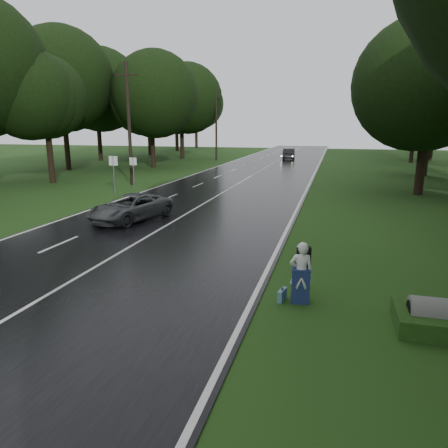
{
  "coord_description": "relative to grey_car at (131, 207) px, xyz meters",
  "views": [
    {
      "loc": [
        7.82,
        -12.0,
        4.82
      ],
      "look_at": [
        3.79,
        2.96,
        1.1
      ],
      "focal_mm": 33.04,
      "sensor_mm": 36.0,
      "label": 1
    }
  ],
  "objects": [
    {
      "name": "culvert",
      "position": [
        12.79,
        -8.7,
        -0.7
      ],
      "size": [
        1.59,
        0.79,
        0.79
      ],
      "primitive_type": "cylinder",
      "rotation": [
        0.0,
        1.57,
        0.0
      ],
      "color": "slate",
      "rests_on": "ground"
    },
    {
      "name": "tree_right_e",
      "position": [
        18.51,
        25.45,
        -0.7
      ],
      "size": [
        7.29,
        7.29,
        11.4
      ],
      "primitive_type": null,
      "color": "black",
      "rests_on": "ground"
    },
    {
      "name": "tree_left_e",
      "position": [
        -10.68,
        26.15,
        -0.7
      ],
      "size": [
        8.8,
        8.8,
        13.76
      ],
      "primitive_type": null,
      "color": "black",
      "rests_on": "ground"
    },
    {
      "name": "utility_pole_far",
      "position": [
        -6.27,
        37.64,
        -0.7
      ],
      "size": [
        1.8,
        0.28,
        9.51
      ],
      "primitive_type": null,
      "color": "black",
      "rests_on": "ground"
    },
    {
      "name": "utility_pole_mid",
      "position": [
        -6.27,
        12.22,
        -0.7
      ],
      "size": [
        1.8,
        0.28,
        9.66
      ],
      "primitive_type": null,
      "color": "black",
      "rests_on": "ground"
    },
    {
      "name": "tree_left_d",
      "position": [
        -13.44,
        11.5,
        -0.7
      ],
      "size": [
        8.58,
        8.58,
        13.41
      ],
      "primitive_type": null,
      "color": "black",
      "rests_on": "ground"
    },
    {
      "name": "road_sign_b",
      "position": [
        -4.97,
        10.07,
        -0.7
      ],
      "size": [
        0.58,
        0.1,
        2.42
      ],
      "primitive_type": null,
      "color": "white",
      "rests_on": "ground"
    },
    {
      "name": "road_sign_a",
      "position": [
        -4.97,
        7.14,
        -0.7
      ],
      "size": [
        0.66,
        0.1,
        2.74
      ],
      "primitive_type": null,
      "color": "white",
      "rests_on": "ground"
    },
    {
      "name": "road",
      "position": [
        2.23,
        13.15,
        -0.68
      ],
      "size": [
        12.0,
        140.0,
        0.04
      ],
      "primitive_type": "cube",
      "color": "black",
      "rests_on": "ground"
    },
    {
      "name": "hitchhiker",
      "position": [
        9.32,
        -7.96,
        0.11
      ],
      "size": [
        0.69,
        0.63,
        1.75
      ],
      "color": "silver",
      "rests_on": "ground"
    },
    {
      "name": "suitcase",
      "position": [
        8.83,
        -8.0,
        -0.54
      ],
      "size": [
        0.23,
        0.49,
        0.34
      ],
      "primitive_type": "cube",
      "rotation": [
        0.0,
        0.0,
        6.09
      ],
      "color": "teal",
      "rests_on": "ground"
    },
    {
      "name": "lane_center",
      "position": [
        2.23,
        13.15,
        -0.66
      ],
      "size": [
        0.12,
        140.0,
        0.01
      ],
      "primitive_type": "cube",
      "color": "silver",
      "rests_on": "road"
    },
    {
      "name": "ground",
      "position": [
        2.23,
        -6.85,
        -0.7
      ],
      "size": [
        160.0,
        160.0,
        0.0
      ],
      "primitive_type": "plane",
      "color": "#1E3F12",
      "rests_on": "ground"
    },
    {
      "name": "tree_right_d",
      "position": [
        15.89,
        12.97,
        -0.7
      ],
      "size": [
        8.03,
        8.03,
        12.55
      ],
      "primitive_type": null,
      "color": "black",
      "rests_on": "ground"
    },
    {
      "name": "grey_car",
      "position": [
        0.0,
        0.0,
        0.0
      ],
      "size": [
        3.47,
        5.21,
        1.33
      ],
      "primitive_type": "imported",
      "rotation": [
        0.0,
        0.0,
        5.99
      ],
      "color": "#464A4B",
      "rests_on": "road"
    },
    {
      "name": "tree_right_f",
      "position": [
        19.6,
        40.22,
        -0.7
      ],
      "size": [
        9.28,
        9.28,
        14.51
      ],
      "primitive_type": null,
      "color": "black",
      "rests_on": "ground"
    },
    {
      "name": "tree_left_f",
      "position": [
        -12.0,
        39.25,
        -0.7
      ],
      "size": [
        9.26,
        9.26,
        14.47
      ],
      "primitive_type": null,
      "color": "black",
      "rests_on": "ground"
    },
    {
      "name": "far_car",
      "position": [
        3.47,
        41.63,
        0.1
      ],
      "size": [
        2.0,
        4.78,
        1.54
      ],
      "primitive_type": "imported",
      "rotation": [
        0.0,
        0.0,
        3.22
      ],
      "color": "black",
      "rests_on": "road"
    }
  ]
}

